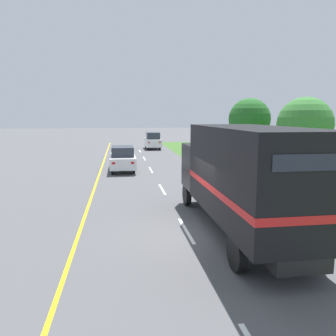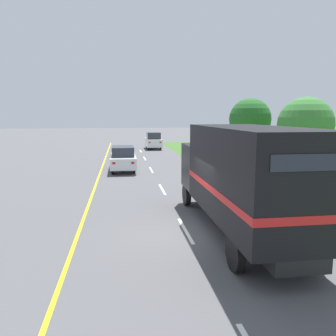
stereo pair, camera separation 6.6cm
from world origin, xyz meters
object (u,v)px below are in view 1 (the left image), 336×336
object	(u,v)px
lead_car_white	(123,158)
roadside_tree_near	(305,125)
lead_car_white_ahead	(153,141)
delineator_post	(290,209)
horse_trailer_truck	(242,176)
highway_sign	(295,156)
roadside_tree_mid	(249,119)

from	to	relation	value
lead_car_white	roadside_tree_near	xyz separation A→B (m)	(12.53, -2.74, 2.47)
lead_car_white_ahead	delineator_post	size ratio (longest dim) A/B	4.19
horse_trailer_truck	roadside_tree_near	xyz separation A→B (m)	(8.73, 11.06, 1.35)
highway_sign	roadside_tree_near	distance (m)	6.97
highway_sign	roadside_tree_mid	xyz separation A→B (m)	(1.95, 10.93, 1.75)
lead_car_white	roadside_tree_near	bearing A→B (deg)	-12.35
horse_trailer_truck	roadside_tree_near	bearing A→B (deg)	51.70
horse_trailer_truck	lead_car_white_ahead	distance (m)	29.38
lead_car_white_ahead	roadside_tree_near	size ratio (longest dim) A/B	0.75
roadside_tree_mid	delineator_post	bearing A→B (deg)	-106.50
lead_car_white	lead_car_white_ahead	xyz separation A→B (m)	(3.76, 15.56, 0.09)
lead_car_white_ahead	lead_car_white	bearing A→B (deg)	-103.60
highway_sign	lead_car_white	bearing A→B (deg)	136.06
horse_trailer_truck	delineator_post	world-z (taller)	horse_trailer_truck
roadside_tree_near	roadside_tree_mid	world-z (taller)	roadside_tree_mid
horse_trailer_truck	highway_sign	world-z (taller)	horse_trailer_truck
horse_trailer_truck	lead_car_white	world-z (taller)	horse_trailer_truck
lead_car_white	roadside_tree_near	distance (m)	13.06
delineator_post	roadside_tree_near	bearing A→B (deg)	57.51
lead_car_white_ahead	roadside_tree_near	world-z (taller)	roadside_tree_near
lead_car_white_ahead	roadside_tree_mid	size ratio (longest dim) A/B	0.73
roadside_tree_near	lead_car_white_ahead	bearing A→B (deg)	115.59
horse_trailer_truck	highway_sign	xyz separation A→B (m)	(4.91, 5.41, -0.10)
lead_car_white	lead_car_white_ahead	distance (m)	16.01
horse_trailer_truck	lead_car_white_ahead	size ratio (longest dim) A/B	2.15
horse_trailer_truck	roadside_tree_mid	bearing A→B (deg)	67.25
lead_car_white	lead_car_white_ahead	bearing A→B (deg)	76.40
horse_trailer_truck	highway_sign	distance (m)	7.31
lead_car_white_ahead	delineator_post	world-z (taller)	lead_car_white_ahead
horse_trailer_truck	delineator_post	bearing A→B (deg)	22.47
delineator_post	roadside_tree_mid	bearing A→B (deg)	73.50
lead_car_white	delineator_post	bearing A→B (deg)	-64.64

